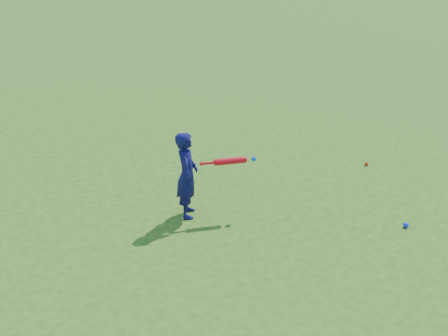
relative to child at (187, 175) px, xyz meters
name	(u,v)px	position (x,y,z in m)	size (l,w,h in m)	color
ground	(245,209)	(0.79, -0.11, -0.60)	(80.00, 80.00, 0.00)	#2F5E16
child	(187,175)	(0.00, 0.00, 0.00)	(0.43, 0.29, 1.19)	#100F49
ground_ball_red	(367,164)	(3.23, 0.62, -0.57)	(0.06, 0.06, 0.06)	red
ground_ball_blue	(406,225)	(2.59, -1.24, -0.56)	(0.07, 0.07, 0.07)	#0D2FEB
bat_swing	(232,161)	(0.58, -0.11, 0.17)	(0.76, 0.14, 0.09)	red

